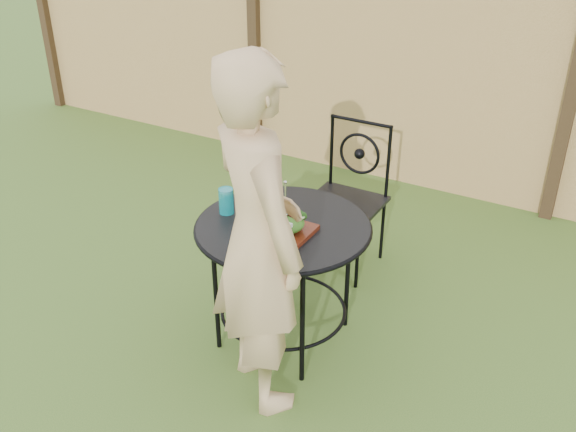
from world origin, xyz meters
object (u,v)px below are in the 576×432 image
Objects in this scene: patio_chair at (348,193)px; salad_plate at (284,232)px; patio_table at (283,247)px; diner at (258,239)px.

patio_chair reaches higher than salad_plate.
diner is at bearing -75.63° from patio_table.
patio_chair is 0.55× the size of diner.
patio_table is 3.42× the size of salad_plate.
patio_chair is (-0.04, 0.90, -0.08)m from patio_table.
diner is at bearing -80.89° from salad_plate.
diner is 6.44× the size of salad_plate.
patio_table is at bearing -87.15° from patio_chair.
salad_plate is at bearing -84.41° from patio_chair.
diner reaches higher than patio_chair.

